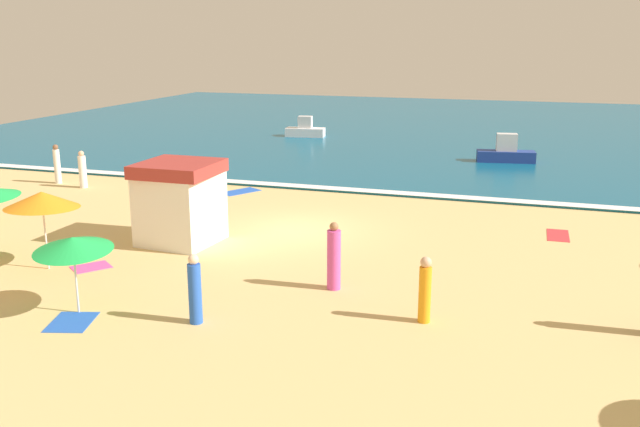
{
  "coord_description": "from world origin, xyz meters",
  "views": [
    {
      "loc": [
        7.88,
        -21.6,
        6.53
      ],
      "look_at": [
        1.07,
        -0.55,
        0.8
      ],
      "focal_mm": 39.09,
      "sensor_mm": 36.0,
      "label": 1
    }
  ],
  "objects": [
    {
      "name": "beach_towel_3",
      "position": [
        -2.28,
        -9.04,
        0.01
      ],
      "size": [
        1.25,
        1.43,
        0.01
      ],
      "color": "blue",
      "rests_on": "ground_plane"
    },
    {
      "name": "beach_towel_1",
      "position": [
        8.58,
        2.05,
        0.01
      ],
      "size": [
        0.73,
        1.52,
        0.01
      ],
      "color": "red",
      "rests_on": "ground_plane"
    },
    {
      "name": "beach_towel_0",
      "position": [
        -4.26,
        -5.53,
        0.01
      ],
      "size": [
        1.25,
        1.3,
        0.01
      ],
      "color": "#D84CA5",
      "rests_on": "ground_plane"
    },
    {
      "name": "ocean_water",
      "position": [
        0.0,
        28.0,
        0.05
      ],
      "size": [
        60.0,
        44.0,
        0.1
      ],
      "primitive_type": "cube",
      "color": "#0F567A",
      "rests_on": "ground_plane"
    },
    {
      "name": "beach_umbrella_2",
      "position": [
        -2.49,
        -8.49,
        1.73
      ],
      "size": [
        2.19,
        2.21,
        1.97
      ],
      "color": "silver",
      "rests_on": "ground_plane"
    },
    {
      "name": "beach_umbrella_1",
      "position": [
        -5.34,
        -6.01,
        2.03
      ],
      "size": [
        2.35,
        2.37,
        2.3
      ],
      "color": "silver",
      "rests_on": "ground_plane"
    },
    {
      "name": "beachgoer_2",
      "position": [
        5.54,
        -6.47,
        0.78
      ],
      "size": [
        0.36,
        0.36,
        1.59
      ],
      "color": "orange",
      "rests_on": "ground_plane"
    },
    {
      "name": "small_boat_0",
      "position": [
        6.08,
        15.16,
        0.57
      ],
      "size": [
        3.04,
        1.41,
        1.46
      ],
      "color": "navy",
      "rests_on": "ocean_water"
    },
    {
      "name": "ground_plane",
      "position": [
        0.0,
        0.0,
        0.0
      ],
      "size": [
        60.0,
        60.0,
        0.0
      ],
      "primitive_type": "plane",
      "color": "#D8B775"
    },
    {
      "name": "wave_breaker_foam",
      "position": [
        0.0,
        6.3,
        0.1
      ],
      "size": [
        57.0,
        0.7,
        0.01
      ],
      "primitive_type": "cube",
      "color": "white",
      "rests_on": "ocean_water"
    },
    {
      "name": "beachgoer_1",
      "position": [
        -12.76,
        3.95,
        0.85
      ],
      "size": [
        0.32,
        0.32,
        1.76
      ],
      "color": "white",
      "rests_on": "ground_plane"
    },
    {
      "name": "beachgoer_5",
      "position": [
        -11.11,
        3.51,
        0.77
      ],
      "size": [
        0.43,
        0.43,
        1.63
      ],
      "color": "white",
      "rests_on": "ground_plane"
    },
    {
      "name": "beachgoer_0",
      "position": [
        0.5,
        -8.16,
        0.8
      ],
      "size": [
        0.41,
        0.41,
        1.67
      ],
      "color": "blue",
      "rests_on": "ground_plane"
    },
    {
      "name": "beach_towel_2",
      "position": [
        -4.26,
        4.86,
        0.01
      ],
      "size": [
        1.58,
        1.89,
        0.01
      ],
      "color": "blue",
      "rests_on": "ground_plane"
    },
    {
      "name": "beachgoer_3",
      "position": [
        2.9,
        -5.04,
        0.85
      ],
      "size": [
        0.41,
        0.41,
        1.82
      ],
      "color": "#D84CA5",
      "rests_on": "ground_plane"
    },
    {
      "name": "lifeguard_cabana",
      "position": [
        -3.0,
        -2.48,
        1.34
      ],
      "size": [
        2.37,
        2.39,
        2.62
      ],
      "color": "white",
      "rests_on": "ground_plane"
    },
    {
      "name": "small_boat_1",
      "position": [
        -6.77,
        20.6,
        0.52
      ],
      "size": [
        2.58,
        1.34,
        1.3
      ],
      "color": "white",
      "rests_on": "ocean_water"
    }
  ]
}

